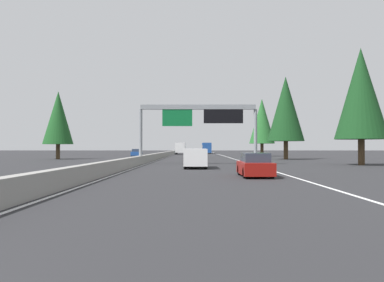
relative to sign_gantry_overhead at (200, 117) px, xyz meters
The scene contains 15 objects.
ground_plane 22.81m from the sign_gantry_overhead, 15.75° to the left, with size 320.00×320.00×0.00m, color #262628.
median_barrier 42.14m from the sign_gantry_overhead, ahead, with size 180.00×0.56×0.90m, color gray.
shoulder_stripe_right 32.28m from the sign_gantry_overhead, ahead, with size 160.00×0.16×0.01m, color silver.
shoulder_stripe_median 32.34m from the sign_gantry_overhead, 10.44° to the left, with size 160.00×0.16×0.01m, color silver.
sign_gantry_overhead is the anchor object (origin of this frame).
sedan_near_right 18.60m from the sign_gantry_overhead, 169.76° to the right, with size 4.40×1.80×1.47m.
minivan_far_center 8.90m from the sign_gantry_overhead, behind, with size 5.00×1.95×1.69m.
sedan_distant_a 26.52m from the sign_gantry_overhead, ahead, with size 4.40×1.80×1.47m.
bus_distant_b 74.76m from the sign_gantry_overhead, ahead, with size 11.50×2.55×3.10m.
box_truck_mid_center 59.46m from the sign_gantry_overhead, ahead, with size 8.50×2.40×2.95m.
oncoming_near 40.06m from the sign_gantry_overhead, 18.11° to the left, with size 4.40×1.80×1.47m.
conifer_right_near 16.72m from the sign_gantry_overhead, 96.58° to the right, with size 5.29×5.29×12.01m.
conifer_right_mid 21.85m from the sign_gantry_overhead, 37.38° to the right, with size 5.50×5.50×12.50m.
conifer_right_far 40.05m from the sign_gantry_overhead, 19.07° to the right, with size 5.14×5.14×11.68m.
conifer_left_near 27.92m from the sign_gantry_overhead, 50.25° to the left, with size 4.58×4.58×10.40m.
Camera 1 is at (-3.65, -5.55, 1.82)m, focal length 36.95 mm.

